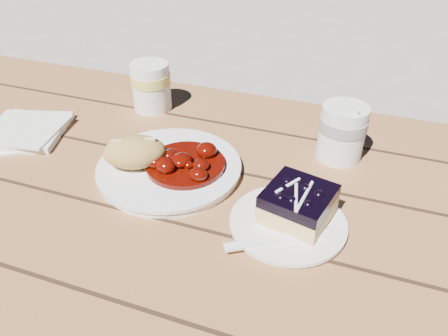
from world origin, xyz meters
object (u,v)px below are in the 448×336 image
(bread_roll, at_px, (135,152))
(second_cup, at_px, (151,86))
(dessert_plate, at_px, (288,224))
(coffee_cup, at_px, (342,133))
(blueberry_cake, at_px, (298,204))
(main_plate, at_px, (169,169))
(picnic_table, at_px, (167,250))

(bread_roll, xyz_separation_m, second_cup, (-0.09, 0.24, 0.01))
(dessert_plate, relative_size, coffee_cup, 1.66)
(blueberry_cake, distance_m, second_cup, 0.47)
(blueberry_cake, height_order, second_cup, second_cup)
(bread_roll, height_order, dessert_plate, bread_roll)
(main_plate, relative_size, dessert_plate, 1.45)
(main_plate, relative_size, coffee_cup, 2.40)
(dessert_plate, relative_size, blueberry_cake, 1.52)
(main_plate, relative_size, bread_roll, 2.30)
(main_plate, xyz_separation_m, blueberry_cake, (0.24, -0.05, 0.03))
(dessert_plate, height_order, blueberry_cake, blueberry_cake)
(blueberry_cake, distance_m, coffee_cup, 0.21)
(bread_roll, relative_size, coffee_cup, 1.04)
(bread_roll, xyz_separation_m, dessert_plate, (0.29, -0.05, -0.04))
(blueberry_cake, bearing_deg, coffee_cup, 92.91)
(main_plate, relative_size, second_cup, 2.40)
(coffee_cup, xyz_separation_m, second_cup, (-0.42, 0.06, 0.00))
(picnic_table, distance_m, second_cup, 0.36)
(picnic_table, bearing_deg, second_cup, 119.41)
(picnic_table, relative_size, blueberry_cake, 17.47)
(main_plate, bearing_deg, second_cup, 123.59)
(main_plate, distance_m, dessert_plate, 0.24)
(second_cup, bearing_deg, bread_roll, -69.45)
(coffee_cup, bearing_deg, dessert_plate, -101.89)
(bread_roll, bearing_deg, coffee_cup, 27.61)
(bread_roll, bearing_deg, main_plate, 19.98)
(second_cup, bearing_deg, blueberry_cake, -34.85)
(blueberry_cake, xyz_separation_m, coffee_cup, (0.04, 0.21, 0.02))
(bread_roll, xyz_separation_m, blueberry_cake, (0.30, -0.03, -0.01))
(bread_roll, bearing_deg, dessert_plate, -9.47)
(picnic_table, height_order, blueberry_cake, blueberry_cake)
(blueberry_cake, relative_size, second_cup, 1.09)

